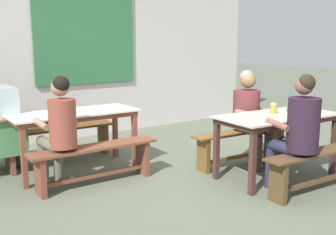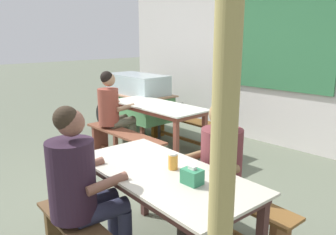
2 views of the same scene
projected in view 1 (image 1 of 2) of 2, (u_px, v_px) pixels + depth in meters
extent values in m
plane|color=#606855|center=(195.00, 180.00, 4.81)|extent=(40.00, 40.00, 0.00)
cube|color=silver|center=(87.00, 56.00, 6.91)|extent=(7.15, 0.12, 2.81)
cube|color=#347346|center=(86.00, 35.00, 6.74)|extent=(1.81, 0.03, 1.66)
cube|color=silver|center=(74.00, 113.00, 5.02)|extent=(1.60, 0.70, 0.02)
cube|color=brown|center=(74.00, 116.00, 5.02)|extent=(1.52, 0.64, 0.06)
cube|color=brown|center=(115.00, 133.00, 5.72)|extent=(0.06, 0.06, 0.70)
cube|color=brown|center=(135.00, 141.00, 5.27)|extent=(0.06, 0.06, 0.70)
cube|color=brown|center=(12.00, 148.00, 4.92)|extent=(0.06, 0.06, 0.70)
cube|color=brown|center=(24.00, 159.00, 4.47)|extent=(0.06, 0.06, 0.70)
cube|color=beige|center=(278.00, 115.00, 4.82)|extent=(1.58, 0.83, 0.02)
cube|color=#492B27|center=(278.00, 119.00, 4.82)|extent=(1.50, 0.77, 0.06)
cube|color=#492B27|center=(295.00, 137.00, 5.51)|extent=(0.06, 0.06, 0.70)
cube|color=#492B27|center=(334.00, 147.00, 4.99)|extent=(0.06, 0.06, 0.70)
cube|color=#492B27|center=(216.00, 151.00, 4.79)|extent=(0.06, 0.06, 0.70)
cube|color=#492B27|center=(252.00, 164.00, 4.28)|extent=(0.06, 0.06, 0.70)
cube|color=brown|center=(58.00, 129.00, 5.56)|extent=(1.60, 0.33, 0.03)
cube|color=brown|center=(103.00, 138.00, 5.98)|extent=(0.06, 0.26, 0.44)
cube|color=brown|center=(9.00, 152.00, 5.23)|extent=(0.06, 0.26, 0.44)
cube|color=brown|center=(60.00, 152.00, 5.63)|extent=(1.31, 0.06, 0.04)
cube|color=brown|center=(95.00, 147.00, 4.59)|extent=(1.53, 0.31, 0.03)
cube|color=brown|center=(143.00, 157.00, 4.99)|extent=(0.06, 0.25, 0.43)
cube|color=brown|center=(40.00, 177.00, 4.27)|extent=(0.06, 0.25, 0.43)
cube|color=brown|center=(96.00, 175.00, 4.65)|extent=(1.24, 0.06, 0.04)
cube|color=brown|center=(243.00, 131.00, 5.38)|extent=(1.57, 0.35, 0.02)
cube|color=brown|center=(276.00, 142.00, 5.76)|extent=(0.07, 0.22, 0.44)
cube|color=brown|center=(204.00, 155.00, 5.08)|extent=(0.07, 0.22, 0.44)
cube|color=brown|center=(242.00, 156.00, 5.44)|extent=(1.27, 0.13, 0.04)
cube|color=brown|center=(318.00, 152.00, 4.37)|extent=(1.46, 0.34, 0.03)
cube|color=brown|center=(278.00, 182.00, 4.10)|extent=(0.07, 0.21, 0.44)
cube|color=brown|center=(316.00, 182.00, 4.44)|extent=(1.17, 0.12, 0.04)
cylinder|color=#333333|center=(18.00, 158.00, 5.25)|extent=(0.05, 0.05, 0.26)
cylinder|color=#3F3F3F|center=(34.00, 120.00, 5.30)|extent=(0.05, 0.68, 0.04)
cylinder|color=#42392E|center=(258.00, 154.00, 5.11)|extent=(0.11, 0.11, 0.46)
cylinder|color=#42392E|center=(268.00, 152.00, 5.20)|extent=(0.11, 0.11, 0.46)
cylinder|color=#42392E|center=(249.00, 130.00, 5.20)|extent=(0.16, 0.39, 0.13)
cylinder|color=#42392E|center=(260.00, 128.00, 5.29)|extent=(0.16, 0.39, 0.13)
cylinder|color=brown|center=(246.00, 109.00, 5.35)|extent=(0.36, 0.36, 0.50)
sphere|color=olive|center=(248.00, 80.00, 5.26)|extent=(0.21, 0.21, 0.21)
sphere|color=gray|center=(247.00, 77.00, 5.27)|extent=(0.19, 0.19, 0.19)
cylinder|color=olive|center=(244.00, 113.00, 5.10)|extent=(0.09, 0.31, 0.07)
cylinder|color=olive|center=(267.00, 111.00, 5.30)|extent=(0.09, 0.31, 0.10)
cylinder|color=#2A2D45|center=(282.00, 165.00, 4.62)|extent=(0.11, 0.11, 0.46)
cylinder|color=#2A2D45|center=(270.00, 168.00, 4.54)|extent=(0.11, 0.11, 0.46)
cylinder|color=#2A2D45|center=(295.00, 145.00, 4.42)|extent=(0.17, 0.41, 0.13)
cylinder|color=#2A2D45|center=(283.00, 147.00, 4.33)|extent=(0.17, 0.41, 0.13)
cylinder|color=#2B1B2B|center=(303.00, 125.00, 4.17)|extent=(0.33, 0.33, 0.57)
sphere|color=brown|center=(304.00, 86.00, 4.11)|extent=(0.19, 0.19, 0.19)
sphere|color=#2D2319|center=(307.00, 83.00, 4.07)|extent=(0.18, 0.18, 0.18)
cylinder|color=brown|center=(303.00, 121.00, 4.41)|extent=(0.10, 0.31, 0.11)
cylinder|color=brown|center=(278.00, 125.00, 4.23)|extent=(0.10, 0.31, 0.11)
cylinder|color=#656752|center=(58.00, 162.00, 4.76)|extent=(0.11, 0.11, 0.46)
cylinder|color=#656752|center=(44.00, 165.00, 4.65)|extent=(0.11, 0.11, 0.46)
cylinder|color=#656752|center=(64.00, 142.00, 4.57)|extent=(0.16, 0.42, 0.13)
cylinder|color=#656752|center=(49.00, 144.00, 4.46)|extent=(0.16, 0.42, 0.13)
cylinder|color=brown|center=(63.00, 124.00, 4.32)|extent=(0.30, 0.30, 0.53)
sphere|color=#A67E5F|center=(60.00, 87.00, 4.27)|extent=(0.20, 0.20, 0.20)
sphere|color=black|center=(61.00, 84.00, 4.24)|extent=(0.18, 0.18, 0.18)
cylinder|color=#A67E5F|center=(70.00, 120.00, 4.57)|extent=(0.09, 0.31, 0.08)
cylinder|color=#A67E5F|center=(41.00, 124.00, 4.36)|extent=(0.09, 0.31, 0.10)
cube|color=#307E56|center=(294.00, 108.00, 4.97)|extent=(0.14, 0.11, 0.11)
cube|color=white|center=(294.00, 103.00, 4.96)|extent=(0.05, 0.03, 0.02)
cylinder|color=orange|center=(274.00, 109.00, 4.88)|extent=(0.07, 0.07, 0.11)
cylinder|color=white|center=(274.00, 104.00, 4.87)|extent=(0.07, 0.07, 0.02)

